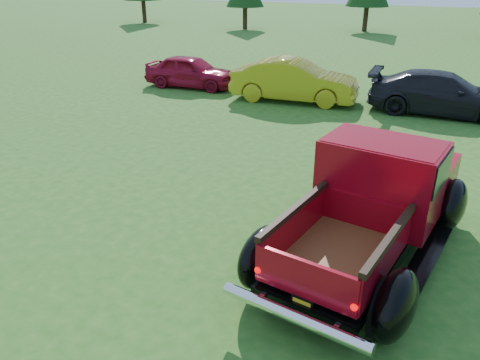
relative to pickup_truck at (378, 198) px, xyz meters
The scene contains 5 objects.
ground 2.25m from the pickup_truck, 168.45° to the right, with size 120.00×120.00×0.00m, color #245518.
pickup_truck is the anchor object (origin of this frame).
show_car_red 12.63m from the pickup_truck, 132.44° to the left, with size 1.49×3.70×1.26m, color maroon.
show_car_yellow 9.71m from the pickup_truck, 114.77° to the left, with size 1.56×4.47×1.47m, color #A89C16.
show_car_grey 9.14m from the pickup_truck, 84.59° to the left, with size 1.90×4.68×1.36m, color black.
Camera 1 is at (2.59, -6.90, 4.41)m, focal length 35.00 mm.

